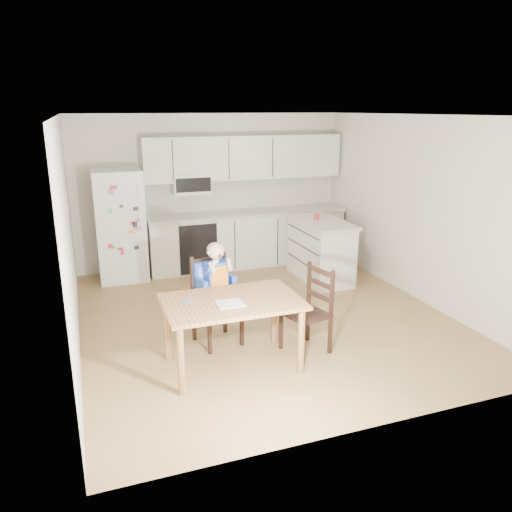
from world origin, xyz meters
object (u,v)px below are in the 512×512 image
at_px(dining_table, 232,309).
at_px(chair_booster, 215,283).
at_px(kitchen_island, 320,250).
at_px(red_cup, 317,217).
at_px(chair_side, 313,304).
at_px(refrigerator, 120,226).

relative_size(dining_table, chair_booster, 1.16).
relative_size(kitchen_island, chair_booster, 1.07).
distance_m(red_cup, chair_side, 2.49).
distance_m(refrigerator, chair_side, 3.63).
xyz_separation_m(kitchen_island, dining_table, (-2.10, -2.19, 0.16)).
bearing_deg(dining_table, chair_side, 4.39).
distance_m(kitchen_island, chair_side, 2.42).
distance_m(refrigerator, dining_table, 3.35).
relative_size(refrigerator, red_cup, 17.21).
xyz_separation_m(refrigerator, red_cup, (2.84, -0.99, 0.14)).
xyz_separation_m(kitchen_island, chair_booster, (-2.11, -1.57, 0.24)).
xyz_separation_m(red_cup, dining_table, (-2.05, -2.26, -0.35)).
distance_m(refrigerator, red_cup, 3.02).
distance_m(dining_table, chair_side, 0.95).
bearing_deg(kitchen_island, dining_table, -133.84).
height_order(refrigerator, kitchen_island, refrigerator).
relative_size(red_cup, chair_side, 0.10).
distance_m(refrigerator, kitchen_island, 3.11).
relative_size(red_cup, dining_table, 0.07).
xyz_separation_m(chair_booster, chair_side, (0.95, -0.55, -0.18)).
distance_m(kitchen_island, chair_booster, 2.64).
height_order(red_cup, chair_side, red_cup).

